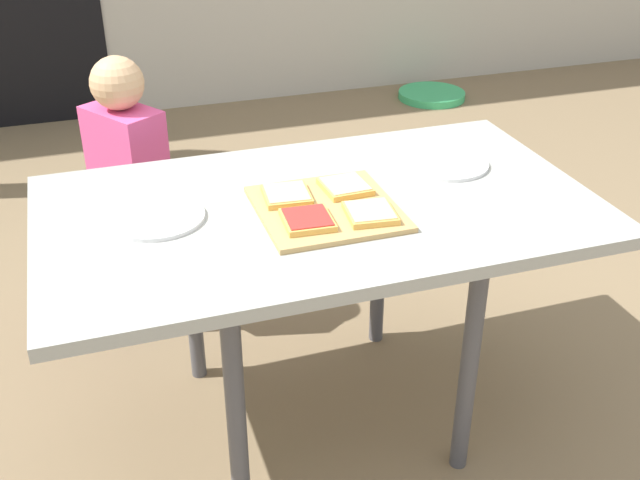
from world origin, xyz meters
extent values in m
plane|color=#806A4C|center=(0.00, 0.00, 0.00)|extent=(16.00, 16.00, 0.00)
cube|color=#A9ABA3|center=(0.00, 0.00, 0.67)|extent=(1.36, 0.79, 0.03)
cylinder|color=#4C4C51|center=(-0.29, -0.29, 0.33)|extent=(0.05, 0.05, 0.65)
cylinder|color=#4C4C51|center=(0.29, -0.29, 0.33)|extent=(0.05, 0.05, 0.65)
cylinder|color=#4C4C51|center=(-0.29, 0.29, 0.33)|extent=(0.05, 0.05, 0.65)
cylinder|color=#4C4C51|center=(0.29, 0.29, 0.33)|extent=(0.05, 0.05, 0.65)
cube|color=tan|center=(0.01, -0.04, 0.69)|extent=(0.33, 0.34, 0.01)
cube|color=#E4AF50|center=(-0.07, 0.03, 0.70)|extent=(0.12, 0.13, 0.01)
cube|color=#FAD197|center=(-0.07, 0.03, 0.71)|extent=(0.11, 0.12, 0.00)
cube|color=#E4AF50|center=(0.08, 0.03, 0.70)|extent=(0.12, 0.13, 0.01)
cube|color=#FAD197|center=(0.08, 0.03, 0.71)|extent=(0.11, 0.11, 0.00)
cube|color=#E4AF50|center=(0.09, -0.12, 0.70)|extent=(0.12, 0.13, 0.01)
cube|color=#FAD197|center=(0.09, -0.12, 0.71)|extent=(0.11, 0.12, 0.00)
cube|color=#E4AF50|center=(-0.06, -0.11, 0.70)|extent=(0.12, 0.13, 0.01)
cube|color=red|center=(-0.06, -0.11, 0.71)|extent=(0.11, 0.12, 0.00)
cylinder|color=white|center=(0.40, 0.12, 0.69)|extent=(0.23, 0.23, 0.01)
cylinder|color=white|center=(-0.39, 0.04, 0.69)|extent=(0.23, 0.23, 0.01)
cylinder|color=#36355D|center=(-0.45, 0.70, 0.22)|extent=(0.09, 0.09, 0.44)
cylinder|color=#36355D|center=(-0.37, 0.58, 0.22)|extent=(0.09, 0.09, 0.44)
cube|color=#E54C8C|center=(-0.41, 0.64, 0.60)|extent=(0.25, 0.28, 0.32)
sphere|color=tan|center=(-0.41, 0.64, 0.84)|extent=(0.16, 0.16, 0.16)
cylinder|color=#3CBB6F|center=(1.52, 2.43, 0.02)|extent=(0.40, 0.40, 0.04)
camera|label=1|loc=(-0.53, -1.61, 1.53)|focal=43.19mm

